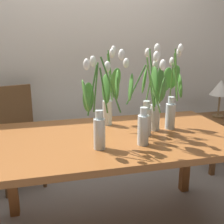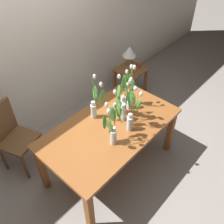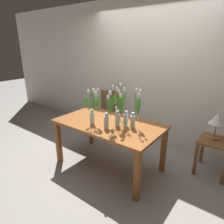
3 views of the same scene
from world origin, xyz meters
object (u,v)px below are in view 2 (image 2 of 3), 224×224
at_px(tulip_vase_5, 132,116).
at_px(table_lamp, 130,52).
at_px(tulip_vase_0, 124,108).
at_px(tulip_vase_1, 95,105).
at_px(dining_table, 110,132).
at_px(tulip_vase_3, 129,92).
at_px(tulip_vase_4, 124,100).
at_px(tulip_vase_2, 113,126).
at_px(side_table, 130,75).
at_px(dining_chair, 12,134).
at_px(pillar_candle, 139,65).

xyz_separation_m(tulip_vase_5, table_lamp, (1.19, 0.99, -0.07)).
bearing_deg(tulip_vase_0, tulip_vase_1, 121.67).
height_order(tulip_vase_0, tulip_vase_5, tulip_vase_0).
bearing_deg(dining_table, tulip_vase_3, 9.61).
height_order(tulip_vase_0, table_lamp, tulip_vase_0).
xyz_separation_m(tulip_vase_4, tulip_vase_5, (-0.13, -0.21, -0.02)).
xyz_separation_m(tulip_vase_0, tulip_vase_1, (-0.17, 0.28, -0.00)).
bearing_deg(tulip_vase_3, tulip_vase_5, -137.11).
bearing_deg(tulip_vase_5, tulip_vase_0, 74.71).
distance_m(dining_table, tulip_vase_4, 0.40).
bearing_deg(tulip_vase_1, tulip_vase_5, -72.74).
height_order(tulip_vase_2, side_table, tulip_vase_2).
relative_size(dining_table, tulip_vase_1, 2.81).
relative_size(tulip_vase_3, tulip_vase_5, 1.06).
bearing_deg(tulip_vase_3, dining_table, -170.39).
bearing_deg(tulip_vase_3, tulip_vase_0, -154.56).
height_order(tulip_vase_1, tulip_vase_2, tulip_vase_1).
distance_m(tulip_vase_2, tulip_vase_5, 0.29).
distance_m(tulip_vase_1, tulip_vase_2, 0.44).
relative_size(dining_chair, side_table, 1.69).
relative_size(dining_table, dining_chair, 1.72).
xyz_separation_m(tulip_vase_4, side_table, (1.10, 0.76, -0.52)).
relative_size(tulip_vase_0, table_lamp, 1.48).
bearing_deg(table_lamp, dining_table, -148.95).
bearing_deg(tulip_vase_3, tulip_vase_1, 158.29).
height_order(tulip_vase_3, side_table, tulip_vase_3).
bearing_deg(pillar_candle, tulip_vase_3, -149.20).
xyz_separation_m(dining_table, tulip_vase_1, (-0.00, 0.23, 0.28)).
relative_size(tulip_vase_3, table_lamp, 1.47).
bearing_deg(tulip_vase_5, dining_chair, 127.71).
distance_m(tulip_vase_3, tulip_vase_4, 0.16).
distance_m(tulip_vase_2, table_lamp, 1.77).
bearing_deg(dining_table, side_table, 29.79).
xyz_separation_m(tulip_vase_0, tulip_vase_3, (0.24, 0.11, 0.02)).
height_order(tulip_vase_1, dining_chair, tulip_vase_1).
relative_size(tulip_vase_1, side_table, 1.03).
bearing_deg(tulip_vase_2, tulip_vase_1, 69.19).
height_order(tulip_vase_4, side_table, tulip_vase_4).
xyz_separation_m(dining_table, pillar_candle, (1.49, 0.72, -0.06)).
bearing_deg(pillar_candle, dining_table, -154.40).
bearing_deg(tulip_vase_4, dining_table, -175.85).
relative_size(tulip_vase_0, tulip_vase_4, 1.06).
bearing_deg(side_table, table_lamp, 148.88).
bearing_deg(table_lamp, tulip_vase_0, -143.88).
bearing_deg(tulip_vase_0, tulip_vase_2, -158.45).
height_order(tulip_vase_1, tulip_vase_4, tulip_vase_1).
xyz_separation_m(side_table, table_lamp, (-0.03, 0.02, 0.42)).
height_order(dining_table, dining_chair, dining_chair).
bearing_deg(tulip_vase_3, side_table, 36.77).
relative_size(dining_table, tulip_vase_0, 2.72).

